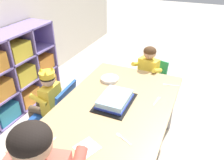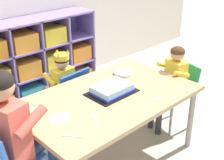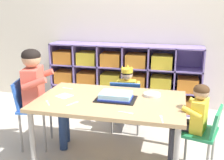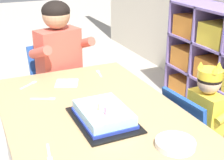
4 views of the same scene
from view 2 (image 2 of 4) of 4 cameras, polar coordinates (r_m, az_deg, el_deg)
ground at (r=2.79m, az=-0.61°, el=-14.10°), size 16.00×16.00×0.00m
storage_cubby_shelf at (r=3.52m, az=-18.99°, el=1.37°), size 2.20×0.35×0.94m
activity_table at (r=2.47m, az=-0.67°, el=-3.98°), size 1.41×0.88×0.62m
classroom_chair_blue at (r=2.98m, az=-7.92°, el=-2.83°), size 0.39×0.37×0.65m
child_with_crown at (r=3.01m, az=-9.47°, el=-0.02°), size 0.31×0.31×0.81m
adult_helper_seated at (r=2.09m, az=-17.65°, el=-7.98°), size 0.47×0.45×1.07m
classroom_chair_guest_side at (r=3.10m, az=12.03°, el=-1.42°), size 0.40×0.41×0.65m
guest_at_table_side at (r=2.98m, az=10.81°, el=0.45°), size 0.33×0.33×0.84m
birthday_cake_on_tray at (r=2.47m, az=-0.04°, el=-1.79°), size 0.38×0.27×0.10m
paper_plate_stack at (r=2.81m, az=2.09°, el=1.31°), size 0.17×0.17×0.03m
paper_napkin_square at (r=2.18m, az=-9.52°, el=-6.95°), size 0.18×0.18×0.00m
fork_beside_plate_stack at (r=2.41m, az=7.96°, el=-3.51°), size 0.13×0.04×0.00m
fork_scattered_mid_table at (r=2.14m, az=-3.12°, el=-7.23°), size 0.07×0.13×0.00m
fork_at_table_front_edge at (r=2.60m, az=12.95°, el=-1.69°), size 0.04×0.15×0.00m
fork_near_cake_tray at (r=2.00m, az=-7.60°, el=-10.13°), size 0.09×0.12×0.00m
fork_by_napkin at (r=2.33m, az=-14.57°, el=-5.18°), size 0.12×0.03×0.00m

